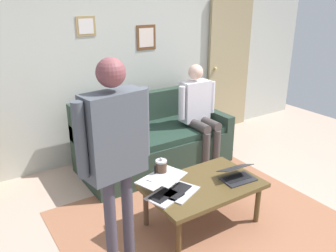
{
  "coord_description": "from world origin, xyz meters",
  "views": [
    {
      "loc": [
        1.89,
        1.98,
        2.09
      ],
      "look_at": [
        0.02,
        -0.87,
        0.8
      ],
      "focal_mm": 37.26,
      "sensor_mm": 36.0,
      "label": 1
    }
  ],
  "objects_px": {
    "couch": "(153,143)",
    "laptop_left": "(175,186)",
    "interior_door": "(229,66)",
    "person_standing": "(115,145)",
    "person_seated": "(199,109)",
    "coffee_table": "(203,188)",
    "laptop_center": "(237,175)",
    "laptop_right": "(161,191)",
    "french_press": "(161,172)"
  },
  "relations": [
    {
      "from": "laptop_left",
      "to": "person_seated",
      "type": "bearing_deg",
      "value": -135.31
    },
    {
      "from": "couch",
      "to": "person_standing",
      "type": "relative_size",
      "value": 1.1
    },
    {
      "from": "interior_door",
      "to": "person_seated",
      "type": "relative_size",
      "value": 1.6
    },
    {
      "from": "coffee_table",
      "to": "laptop_center",
      "type": "distance_m",
      "value": 0.36
    },
    {
      "from": "laptop_left",
      "to": "person_seated",
      "type": "distance_m",
      "value": 1.56
    },
    {
      "from": "interior_door",
      "to": "person_standing",
      "type": "bearing_deg",
      "value": 34.69
    },
    {
      "from": "person_standing",
      "to": "couch",
      "type": "bearing_deg",
      "value": -128.48
    },
    {
      "from": "coffee_table",
      "to": "person_standing",
      "type": "distance_m",
      "value": 1.17
    },
    {
      "from": "couch",
      "to": "laptop_center",
      "type": "relative_size",
      "value": 5.64
    },
    {
      "from": "laptop_left",
      "to": "person_seated",
      "type": "xyz_separation_m",
      "value": [
        -1.09,
        -1.08,
        0.24
      ]
    },
    {
      "from": "coffee_table",
      "to": "french_press",
      "type": "relative_size",
      "value": 3.92
    },
    {
      "from": "couch",
      "to": "laptop_right",
      "type": "bearing_deg",
      "value": 62.13
    },
    {
      "from": "french_press",
      "to": "person_standing",
      "type": "bearing_deg",
      "value": 29.98
    },
    {
      "from": "person_seated",
      "to": "french_press",
      "type": "bearing_deg",
      "value": 38.7
    },
    {
      "from": "person_standing",
      "to": "person_seated",
      "type": "xyz_separation_m",
      "value": [
        -1.73,
        -1.25,
        -0.37
      ]
    },
    {
      "from": "laptop_left",
      "to": "laptop_center",
      "type": "distance_m",
      "value": 0.63
    },
    {
      "from": "laptop_center",
      "to": "person_standing",
      "type": "distance_m",
      "value": 1.4
    },
    {
      "from": "interior_door",
      "to": "french_press",
      "type": "xyz_separation_m",
      "value": [
        2.33,
        1.68,
        -0.46
      ]
    },
    {
      "from": "laptop_left",
      "to": "person_standing",
      "type": "xyz_separation_m",
      "value": [
        0.63,
        0.17,
        0.61
      ]
    },
    {
      "from": "coffee_table",
      "to": "laptop_left",
      "type": "bearing_deg",
      "value": -6.9
    },
    {
      "from": "couch",
      "to": "coffee_table",
      "type": "relative_size",
      "value": 1.76
    },
    {
      "from": "french_press",
      "to": "laptop_right",
      "type": "bearing_deg",
      "value": 57.53
    },
    {
      "from": "coffee_table",
      "to": "laptop_right",
      "type": "height_order",
      "value": "laptop_right"
    },
    {
      "from": "interior_door",
      "to": "person_seated",
      "type": "xyz_separation_m",
      "value": [
        1.19,
        0.77,
        -0.3
      ]
    },
    {
      "from": "french_press",
      "to": "laptop_left",
      "type": "bearing_deg",
      "value": 103.0
    },
    {
      "from": "person_standing",
      "to": "person_seated",
      "type": "distance_m",
      "value": 2.16
    },
    {
      "from": "laptop_right",
      "to": "person_seated",
      "type": "bearing_deg",
      "value": -139.05
    },
    {
      "from": "laptop_right",
      "to": "laptop_left",
      "type": "bearing_deg",
      "value": 178.05
    },
    {
      "from": "laptop_center",
      "to": "person_seated",
      "type": "xyz_separation_m",
      "value": [
        -0.48,
        -1.22,
        0.25
      ]
    },
    {
      "from": "laptop_right",
      "to": "person_standing",
      "type": "distance_m",
      "value": 0.8
    },
    {
      "from": "person_seated",
      "to": "couch",
      "type": "bearing_deg",
      "value": -22.33
    },
    {
      "from": "laptop_left",
      "to": "person_seated",
      "type": "height_order",
      "value": "person_seated"
    },
    {
      "from": "french_press",
      "to": "interior_door",
      "type": "bearing_deg",
      "value": -144.19
    },
    {
      "from": "couch",
      "to": "laptop_center",
      "type": "xyz_separation_m",
      "value": [
        -0.08,
        1.45,
        0.17
      ]
    },
    {
      "from": "laptop_left",
      "to": "laptop_center",
      "type": "bearing_deg",
      "value": 167.38
    },
    {
      "from": "interior_door",
      "to": "couch",
      "type": "xyz_separation_m",
      "value": [
        1.74,
        0.54,
        -0.72
      ]
    },
    {
      "from": "laptop_left",
      "to": "laptop_center",
      "type": "relative_size",
      "value": 1.39
    },
    {
      "from": "laptop_center",
      "to": "laptop_right",
      "type": "relative_size",
      "value": 0.8
    },
    {
      "from": "coffee_table",
      "to": "laptop_center",
      "type": "bearing_deg",
      "value": 162.56
    },
    {
      "from": "couch",
      "to": "laptop_left",
      "type": "relative_size",
      "value": 4.05
    },
    {
      "from": "interior_door",
      "to": "laptop_left",
      "type": "xyz_separation_m",
      "value": [
        2.29,
        1.85,
        -0.54
      ]
    },
    {
      "from": "coffee_table",
      "to": "laptop_center",
      "type": "height_order",
      "value": "laptop_center"
    },
    {
      "from": "interior_door",
      "to": "person_seated",
      "type": "height_order",
      "value": "interior_door"
    },
    {
      "from": "laptop_right",
      "to": "person_standing",
      "type": "relative_size",
      "value": 0.24
    },
    {
      "from": "laptop_center",
      "to": "laptop_right",
      "type": "distance_m",
      "value": 0.78
    },
    {
      "from": "interior_door",
      "to": "french_press",
      "type": "bearing_deg",
      "value": 35.81
    },
    {
      "from": "interior_door",
      "to": "couch",
      "type": "height_order",
      "value": "interior_door"
    },
    {
      "from": "laptop_center",
      "to": "couch",
      "type": "bearing_deg",
      "value": -87.0
    },
    {
      "from": "laptop_left",
      "to": "french_press",
      "type": "bearing_deg",
      "value": -77.0
    },
    {
      "from": "couch",
      "to": "person_seated",
      "type": "height_order",
      "value": "person_seated"
    }
  ]
}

